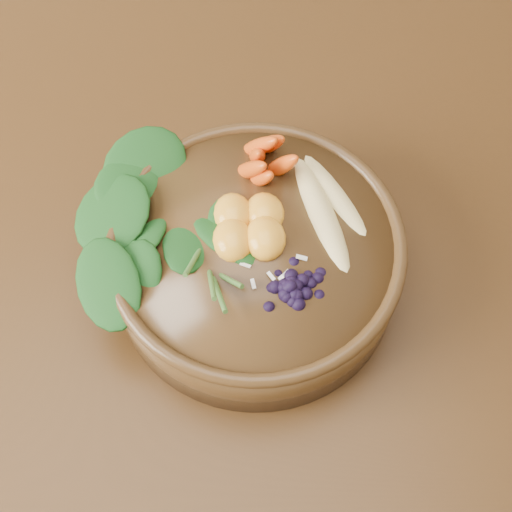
# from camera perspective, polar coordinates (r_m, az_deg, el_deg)

# --- Properties ---
(ground) EXTENTS (4.00, 4.00, 0.00)m
(ground) POSITION_cam_1_polar(r_m,az_deg,el_deg) (1.46, -10.78, -15.20)
(ground) COLOR #381E0F
(ground) RESTS_ON ground
(dining_table) EXTENTS (1.60, 0.90, 0.75)m
(dining_table) POSITION_cam_1_polar(r_m,az_deg,el_deg) (0.85, -18.04, -4.50)
(dining_table) COLOR #331C0C
(dining_table) RESTS_ON ground
(stoneware_bowl) EXTENTS (0.37, 0.37, 0.08)m
(stoneware_bowl) POSITION_cam_1_polar(r_m,az_deg,el_deg) (0.70, -0.00, -0.40)
(stoneware_bowl) COLOR #4E341A
(stoneware_bowl) RESTS_ON dining_table
(kale_heap) EXTENTS (0.23, 0.22, 0.04)m
(kale_heap) POSITION_cam_1_polar(r_m,az_deg,el_deg) (0.66, -5.74, 4.31)
(kale_heap) COLOR #174F18
(kale_heap) RESTS_ON stoneware_bowl
(carrot_cluster) EXTENTS (0.08, 0.08, 0.08)m
(carrot_cluster) POSITION_cam_1_polar(r_m,az_deg,el_deg) (0.68, 0.67, 9.40)
(carrot_cluster) COLOR #DE5019
(carrot_cluster) RESTS_ON stoneware_bowl
(banana_halves) EXTENTS (0.09, 0.17, 0.03)m
(banana_halves) POSITION_cam_1_polar(r_m,az_deg,el_deg) (0.68, 5.87, 4.82)
(banana_halves) COLOR #E0CC84
(banana_halves) RESTS_ON stoneware_bowl
(mandarin_cluster) EXTENTS (0.11, 0.11, 0.03)m
(mandarin_cluster) POSITION_cam_1_polar(r_m,az_deg,el_deg) (0.66, -0.58, 3.05)
(mandarin_cluster) COLOR orange
(mandarin_cluster) RESTS_ON stoneware_bowl
(blueberry_pile) EXTENTS (0.16, 0.14, 0.04)m
(blueberry_pile) POSITION_cam_1_polar(r_m,az_deg,el_deg) (0.62, 2.81, -1.91)
(blueberry_pile) COLOR black
(blueberry_pile) RESTS_ON stoneware_bowl
(coconut_flakes) EXTENTS (0.11, 0.10, 0.01)m
(coconut_flakes) POSITION_cam_1_polar(r_m,az_deg,el_deg) (0.65, 0.97, 0.10)
(coconut_flakes) COLOR white
(coconut_flakes) RESTS_ON stoneware_bowl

